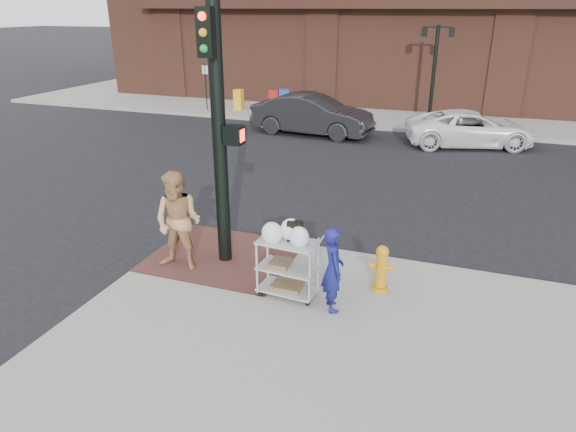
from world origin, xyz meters
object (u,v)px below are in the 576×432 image
at_px(traffic_signal_pole, 219,127).
at_px(woman_blue, 333,269).
at_px(pedestrian_tan, 178,222).
at_px(sedan_dark, 312,115).
at_px(minivan_white, 470,129).
at_px(utility_cart, 288,263).
at_px(lamp_post, 435,63).
at_px(fire_hydrant, 381,268).

xyz_separation_m(traffic_signal_pole, woman_blue, (2.46, -1.00, -1.95)).
xyz_separation_m(pedestrian_tan, sedan_dark, (-1.16, 12.17, -0.31)).
relative_size(traffic_signal_pole, sedan_dark, 1.03).
distance_m(woman_blue, minivan_white, 12.94).
height_order(woman_blue, sedan_dark, woman_blue).
relative_size(woman_blue, utility_cart, 1.05).
bearing_deg(utility_cart, pedestrian_tan, 173.43).
xyz_separation_m(traffic_signal_pole, minivan_white, (4.27, 11.80, -2.18)).
xyz_separation_m(sedan_dark, minivan_white, (6.08, 0.23, -0.15)).
bearing_deg(lamp_post, fire_hydrant, -87.62).
relative_size(pedestrian_tan, fire_hydrant, 2.20).
bearing_deg(traffic_signal_pole, fire_hydrant, -2.72).
distance_m(woman_blue, pedestrian_tan, 3.14).
distance_m(sedan_dark, minivan_white, 6.09).
distance_m(lamp_post, traffic_signal_pole, 15.43).
bearing_deg(woman_blue, minivan_white, -36.55).
height_order(sedan_dark, utility_cart, sedan_dark).
bearing_deg(traffic_signal_pole, sedan_dark, 98.90).
height_order(sedan_dark, fire_hydrant, sedan_dark).
distance_m(traffic_signal_pole, fire_hydrant, 3.84).
distance_m(traffic_signal_pole, pedestrian_tan, 1.93).
bearing_deg(pedestrian_tan, woman_blue, -10.14).
height_order(lamp_post, woman_blue, lamp_post).
relative_size(pedestrian_tan, minivan_white, 0.41).
xyz_separation_m(traffic_signal_pole, pedestrian_tan, (-0.65, -0.59, -1.72)).
relative_size(pedestrian_tan, sedan_dark, 0.40).
xyz_separation_m(lamp_post, minivan_white, (1.79, -3.42, -1.97)).
xyz_separation_m(lamp_post, woman_blue, (-0.02, -16.23, -1.73)).
height_order(lamp_post, utility_cart, lamp_post).
height_order(traffic_signal_pole, minivan_white, traffic_signal_pole).
bearing_deg(fire_hydrant, sedan_dark, 112.80).
distance_m(woman_blue, sedan_dark, 13.29).
bearing_deg(lamp_post, traffic_signal_pole, -99.24).
bearing_deg(utility_cart, traffic_signal_pole, 152.30).
xyz_separation_m(minivan_white, utility_cart, (-2.65, -12.66, 0.13)).
bearing_deg(utility_cart, sedan_dark, 105.45).
bearing_deg(fire_hydrant, pedestrian_tan, -173.29).
xyz_separation_m(utility_cart, fire_hydrant, (1.49, 0.70, -0.19)).
distance_m(sedan_dark, fire_hydrant, 12.72).
bearing_deg(sedan_dark, minivan_white, -82.50).
relative_size(lamp_post, traffic_signal_pole, 0.80).
height_order(pedestrian_tan, utility_cart, pedestrian_tan).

